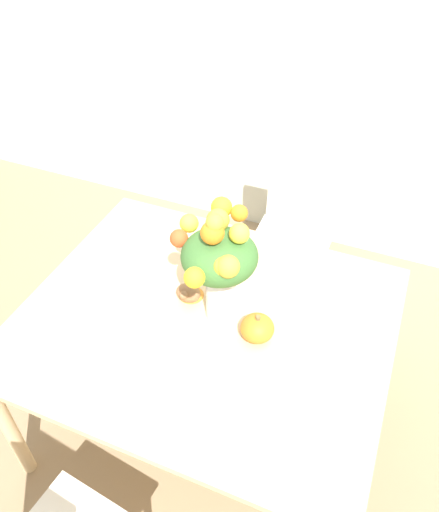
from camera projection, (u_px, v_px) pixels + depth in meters
ground_plane at (208, 419)px, 2.47m from camera, size 12.00×12.00×0.00m
wall_back at (323, 35)px, 2.69m from camera, size 8.00×0.06×2.70m
dining_table at (205, 331)px, 2.02m from camera, size 1.44×1.19×0.75m
flower_vase at (219, 260)px, 1.79m from camera, size 0.33×0.38×0.51m
pumpkin at (257, 328)px, 1.87m from camera, size 0.13×0.13×0.12m
turkey_figurine at (190, 290)px, 2.03m from camera, size 0.10×0.14×0.08m
dining_chair_near_window at (294, 229)px, 2.79m from camera, size 0.42×0.42×1.00m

